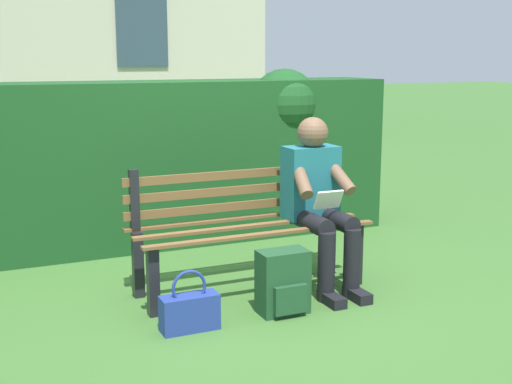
{
  "coord_description": "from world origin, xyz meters",
  "views": [
    {
      "loc": [
        1.82,
        4.17,
        1.63
      ],
      "look_at": [
        0.0,
        0.1,
        0.73
      ],
      "focal_mm": 47.44,
      "sensor_mm": 36.0,
      "label": 1
    }
  ],
  "objects_px": {
    "backpack": "(283,283)",
    "handbag": "(190,311)",
    "park_bench": "(245,225)",
    "person_seated": "(319,198)"
  },
  "relations": [
    {
      "from": "person_seated",
      "to": "backpack",
      "type": "bearing_deg",
      "value": 39.11
    },
    {
      "from": "backpack",
      "to": "handbag",
      "type": "xyz_separation_m",
      "value": [
        0.64,
        0.02,
        -0.08
      ]
    },
    {
      "from": "person_seated",
      "to": "backpack",
      "type": "height_order",
      "value": "person_seated"
    },
    {
      "from": "person_seated",
      "to": "handbag",
      "type": "xyz_separation_m",
      "value": [
        1.1,
        0.4,
        -0.52
      ]
    },
    {
      "from": "park_bench",
      "to": "person_seated",
      "type": "bearing_deg",
      "value": 158.56
    },
    {
      "from": "handbag",
      "to": "person_seated",
      "type": "bearing_deg",
      "value": -160.08
    },
    {
      "from": "backpack",
      "to": "handbag",
      "type": "height_order",
      "value": "backpack"
    },
    {
      "from": "park_bench",
      "to": "handbag",
      "type": "relative_size",
      "value": 4.4
    },
    {
      "from": "person_seated",
      "to": "handbag",
      "type": "bearing_deg",
      "value": 19.92
    },
    {
      "from": "backpack",
      "to": "handbag",
      "type": "distance_m",
      "value": 0.64
    }
  ]
}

